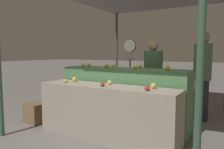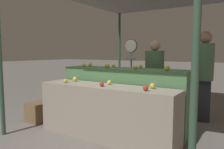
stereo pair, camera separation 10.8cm
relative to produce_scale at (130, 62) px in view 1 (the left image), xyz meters
The scene contains 20 objects.
ground_plane 1.69m from the produce_scale, 82.45° to the right, with size 60.00×60.00×0.00m, color slate.
display_counter_front 1.41m from the produce_scale, 82.45° to the right, with size 2.38×0.55×0.86m, color gray.
display_counter_back 0.88m from the produce_scale, 74.82° to the right, with size 2.38×0.55×1.11m, color #4C7A4C.
apple_front_0 1.46m from the produce_scale, 115.11° to the right, with size 0.07×0.07×0.07m, color gold.
apple_front_1 1.33m from the produce_scale, 82.69° to the right, with size 0.07×0.07×0.07m, color #B72D23.
apple_front_2 1.59m from the produce_scale, 54.74° to the right, with size 0.08×0.08×0.08m, color #B72D23.
apple_front_3 1.25m from the produce_scale, 118.93° to the right, with size 0.09×0.09×0.09m, color yellow.
apple_front_4 1.11m from the produce_scale, 81.88° to the right, with size 0.08×0.08×0.08m, color yellow.
apple_front_5 1.43m from the produce_scale, 49.18° to the right, with size 0.08×0.08×0.08m, color gold.
apple_back_0 0.97m from the produce_scale, 134.80° to the right, with size 0.08×0.08×0.08m, color gold.
apple_back_1 0.70m from the produce_scale, 101.52° to the right, with size 0.09×0.09×0.09m, color gold.
apple_back_2 0.83m from the produce_scale, 57.02° to the right, with size 0.08×0.08×0.08m, color gold.
apple_back_3 1.21m from the produce_scale, 34.50° to the right, with size 0.09×0.09×0.09m, color gold.
apple_back_4 0.85m from the produce_scale, 146.05° to the right, with size 0.08×0.08×0.08m, color yellow.
apple_back_5 0.48m from the produce_scale, 106.73° to the right, with size 0.07×0.07×0.07m, color yellow.
apple_back_6 0.63m from the produce_scale, 46.39° to the right, with size 0.08×0.08×0.08m, color gold.
produce_scale is the anchor object (origin of this frame).
person_vendor_at_scale 0.55m from the produce_scale, 28.67° to the left, with size 0.47×0.47×1.64m.
person_customer_left 1.47m from the produce_scale, 24.42° to the left, with size 0.42×0.42×1.81m.
wooden_crate_side 2.15m from the produce_scale, 140.65° to the right, with size 0.39×0.39×0.39m, color brown.
Camera 1 is at (1.87, -2.91, 1.40)m, focal length 35.00 mm.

